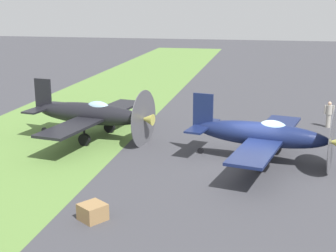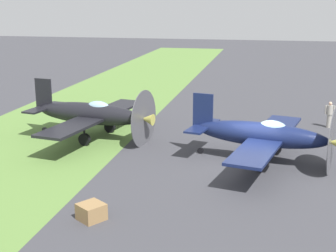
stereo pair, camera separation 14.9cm
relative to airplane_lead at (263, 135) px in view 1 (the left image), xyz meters
The scene contains 6 objects.
ground_plane 1.99m from the airplane_lead, 28.25° to the right, with size 160.00×160.00×0.00m, color #38383D.
grass_verge 13.38m from the airplane_lead, 84.86° to the right, with size 120.00×11.00×0.01m, color #567A38.
airplane_lead is the anchor object (origin of this frame).
airplane_wingman 10.45m from the airplane_lead, 103.21° to the right, with size 10.18×8.11×3.60m.
ground_crew_chief 8.99m from the airplane_lead, 152.59° to the left, with size 0.38×0.63×1.73m.
supply_crate 10.40m from the airplane_lead, 36.99° to the right, with size 0.90×0.90×0.64m, color olive.
Camera 1 is at (23.06, 0.66, 8.15)m, focal length 51.58 mm.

